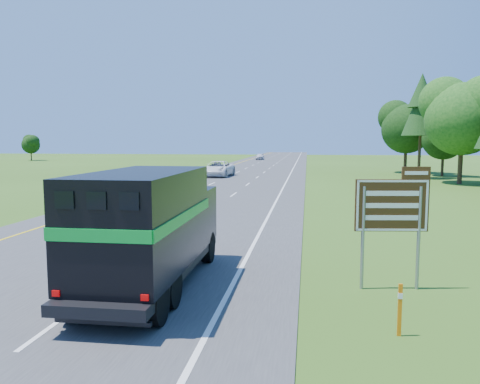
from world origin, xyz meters
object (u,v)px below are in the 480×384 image
Objects in this scene: horse_truck at (150,226)px; far_car at (260,157)px; white_suv at (218,169)px; exit_sign at (393,210)px.

far_car is (-6.26, 93.63, -1.13)m from horse_truck.
exit_sign is (13.21, -41.78, 1.37)m from white_suv.
white_suv is at bearing 100.28° from exit_sign.
far_car is at bearing 93.54° from white_suv.
horse_truck reaches higher than white_suv.
horse_truck is 7.03m from exit_sign.
horse_truck is 1.18× the size of white_suv.
horse_truck is 2.18× the size of exit_sign.
white_suv is 43.84m from exit_sign.
white_suv is at bearing -90.13° from far_car.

